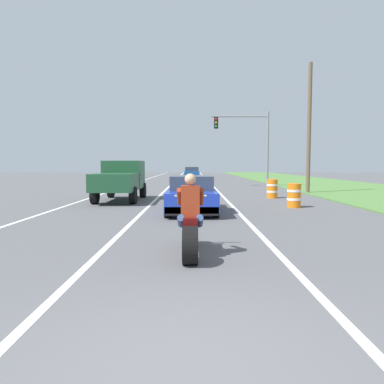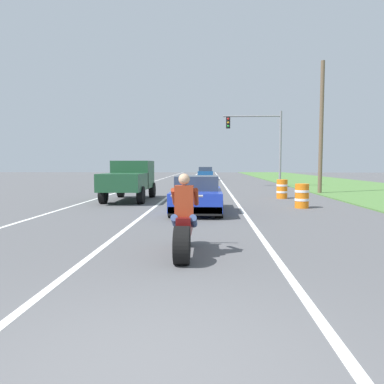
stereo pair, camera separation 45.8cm
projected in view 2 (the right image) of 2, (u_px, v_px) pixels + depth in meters
name	position (u px, v px, depth m)	size (l,w,h in m)	color
ground_plane	(149.00, 371.00, 3.21)	(160.00, 160.00, 0.00)	#565659
lane_stripe_left_solid	(116.00, 193.00, 23.39)	(0.14, 120.00, 0.01)	white
lane_stripe_right_solid	(230.00, 193.00, 23.05)	(0.14, 120.00, 0.01)	white
lane_stripe_centre_dashed	(173.00, 193.00, 23.22)	(0.14, 120.00, 0.01)	white
motorcycle_with_rider	(184.00, 226.00, 7.18)	(0.70, 2.21, 1.62)	black
sports_car_blue	(197.00, 195.00, 13.88)	(1.84, 4.30, 1.37)	#1E38B2
pickup_truck_left_lane_dark_green	(129.00, 178.00, 18.38)	(2.02, 4.80, 1.98)	#1E4C2D
traffic_light_mast_near	(262.00, 137.00, 29.16)	(4.63, 0.34, 6.00)	gray
utility_pole_roadside	(321.00, 128.00, 22.28)	(0.24, 0.24, 7.99)	brown
construction_barrel_nearest	(302.00, 196.00, 15.14)	(0.58, 0.58, 1.00)	orange
construction_barrel_mid	(282.00, 189.00, 19.41)	(0.58, 0.58, 1.00)	orange
distant_car_far_ahead	(206.00, 173.00, 43.99)	(1.80, 4.00, 1.50)	#194C8C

